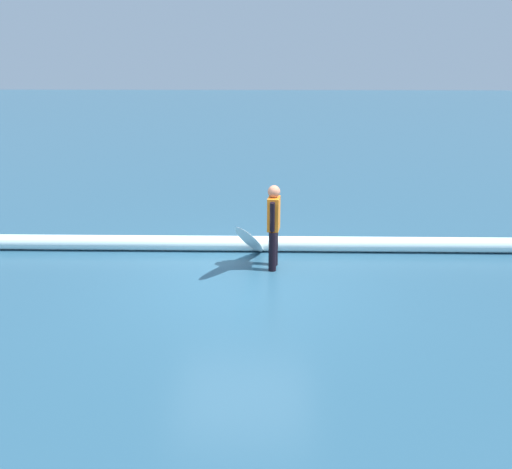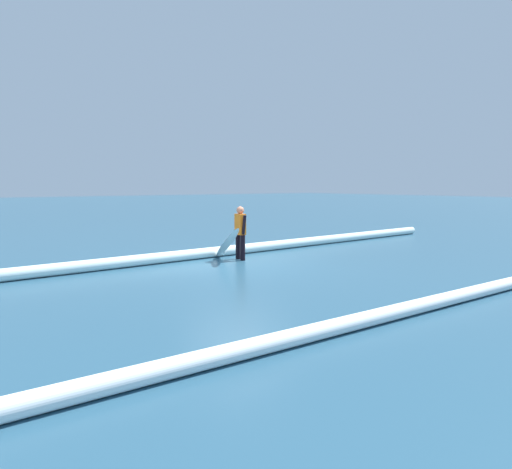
{
  "view_description": "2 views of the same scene",
  "coord_description": "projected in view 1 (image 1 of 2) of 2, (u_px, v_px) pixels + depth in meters",
  "views": [
    {
      "loc": [
        -0.55,
        7.98,
        3.51
      ],
      "look_at": [
        -0.28,
        0.75,
        1.1
      ],
      "focal_mm": 35.37,
      "sensor_mm": 36.0,
      "label": 1
    },
    {
      "loc": [
        7.17,
        10.04,
        2.17
      ],
      "look_at": [
        0.05,
        0.87,
        0.91
      ],
      "focal_mm": 32.24,
      "sensor_mm": 36.0,
      "label": 2
    }
  ],
  "objects": [
    {
      "name": "surfboard",
      "position": [
        250.0,
        241.0,
        9.18
      ],
      "size": [
        0.63,
        1.65,
        1.05
      ],
      "color": "white",
      "rests_on": "ground_plane"
    },
    {
      "name": "surfer",
      "position": [
        274.0,
        223.0,
        9.01
      ],
      "size": [
        0.24,
        0.6,
        1.55
      ],
      "rotation": [
        0.0,
        0.0,
        4.6
      ],
      "color": "black",
      "rests_on": "ground_plane"
    },
    {
      "name": "wave_crest_foreground",
      "position": [
        290.0,
        244.0,
        10.08
      ],
      "size": [
        19.67,
        0.67,
        0.3
      ],
      "primitive_type": "cylinder",
      "rotation": [
        0.0,
        1.57,
        0.02
      ],
      "color": "white",
      "rests_on": "ground_plane"
    },
    {
      "name": "ground_plane",
      "position": [
        242.0,
        281.0,
        8.7
      ],
      "size": [
        153.83,
        153.83,
        0.0
      ],
      "primitive_type": "plane",
      "color": "#274F66"
    }
  ]
}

